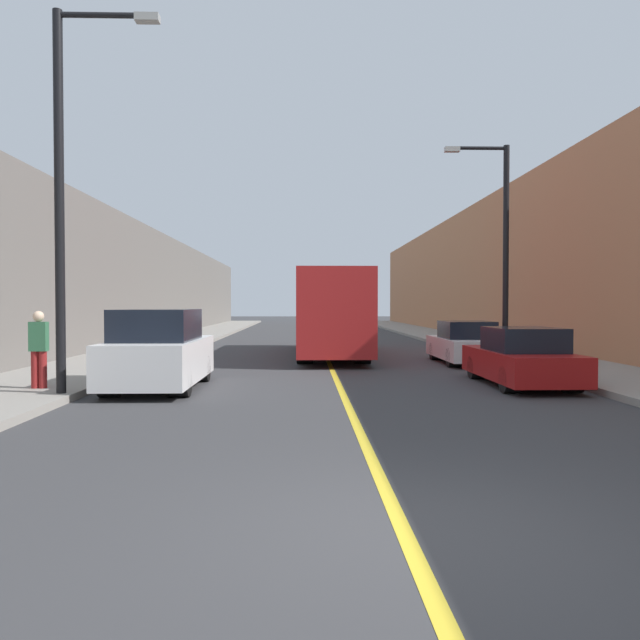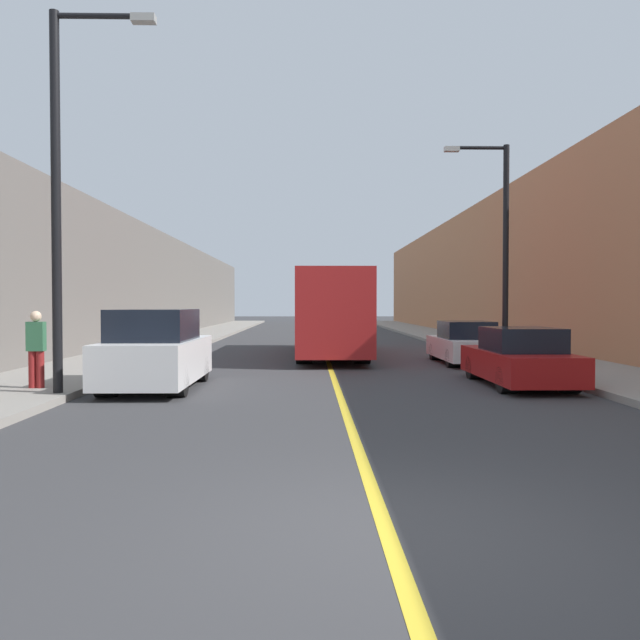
% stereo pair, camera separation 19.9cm
% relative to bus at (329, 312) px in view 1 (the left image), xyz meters
% --- Properties ---
extents(ground_plane, '(200.00, 200.00, 0.00)m').
position_rel_bus_xyz_m(ground_plane, '(-0.15, -19.12, -1.73)').
color(ground_plane, '#38383A').
extents(sidewalk_left, '(3.43, 72.00, 0.16)m').
position_rel_bus_xyz_m(sidewalk_left, '(-7.57, 10.88, -1.65)').
color(sidewalk_left, gray).
rests_on(sidewalk_left, ground).
extents(sidewalk_right, '(3.43, 72.00, 0.16)m').
position_rel_bus_xyz_m(sidewalk_right, '(7.27, 10.88, -1.65)').
color(sidewalk_right, gray).
rests_on(sidewalk_right, ground).
extents(building_row_left, '(4.00, 72.00, 6.23)m').
position_rel_bus_xyz_m(building_row_left, '(-11.28, 10.88, 1.39)').
color(building_row_left, '#66605B').
rests_on(building_row_left, ground).
extents(building_row_right, '(4.00, 72.00, 7.94)m').
position_rel_bus_xyz_m(building_row_right, '(10.99, 10.88, 2.24)').
color(building_row_right, '#B2724C').
rests_on(building_row_right, ground).
extents(road_center_line, '(0.16, 72.00, 0.01)m').
position_rel_bus_xyz_m(road_center_line, '(-0.15, 10.88, -1.72)').
color(road_center_line, gold).
rests_on(road_center_line, ground).
extents(bus, '(2.52, 10.95, 3.22)m').
position_rel_bus_xyz_m(bus, '(0.00, 0.00, 0.00)').
color(bus, '#AD1E1E').
rests_on(bus, ground).
extents(parked_suv_left, '(1.94, 4.46, 1.91)m').
position_rel_bus_xyz_m(parked_suv_left, '(-4.49, -9.65, -0.85)').
color(parked_suv_left, silver).
rests_on(parked_suv_left, ground).
extents(car_right_near, '(1.82, 4.42, 1.46)m').
position_rel_bus_xyz_m(car_right_near, '(4.41, -9.24, -1.07)').
color(car_right_near, maroon).
rests_on(car_right_near, ground).
extents(car_right_mid, '(1.81, 4.33, 1.46)m').
position_rel_bus_xyz_m(car_right_mid, '(4.53, -3.40, -1.07)').
color(car_right_mid, silver).
rests_on(car_right_mid, ground).
extents(street_lamp_left, '(2.21, 0.24, 8.00)m').
position_rel_bus_xyz_m(street_lamp_left, '(-5.99, -11.35, 2.92)').
color(street_lamp_left, black).
rests_on(street_lamp_left, sidewalk_left).
extents(street_lamp_right, '(2.21, 0.24, 7.26)m').
position_rel_bus_xyz_m(street_lamp_right, '(5.68, -3.56, 2.54)').
color(street_lamp_right, black).
rests_on(street_lamp_right, sidewalk_right).
extents(pedestrian, '(0.38, 0.24, 1.72)m').
position_rel_bus_xyz_m(pedestrian, '(-6.93, -10.59, -0.68)').
color(pedestrian, maroon).
rests_on(pedestrian, sidewalk_left).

